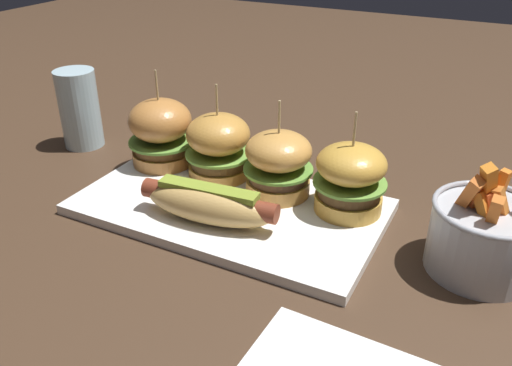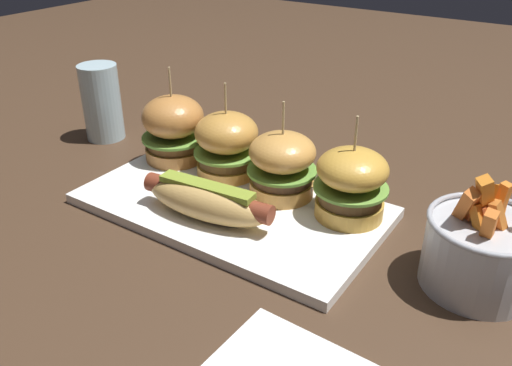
% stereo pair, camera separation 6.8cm
% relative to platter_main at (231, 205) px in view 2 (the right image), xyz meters
% --- Properties ---
extents(ground_plane, '(3.00, 3.00, 0.00)m').
position_rel_platter_main_xyz_m(ground_plane, '(0.00, 0.00, -0.01)').
color(ground_plane, '#422D1E').
extents(platter_main, '(0.41, 0.23, 0.01)m').
position_rel_platter_main_xyz_m(platter_main, '(0.00, 0.00, 0.00)').
color(platter_main, white).
rests_on(platter_main, ground).
extents(hot_dog, '(0.18, 0.07, 0.05)m').
position_rel_platter_main_xyz_m(hot_dog, '(-0.00, -0.05, 0.03)').
color(hot_dog, tan).
rests_on(hot_dog, platter_main).
extents(slider_far_left, '(0.10, 0.10, 0.15)m').
position_rel_platter_main_xyz_m(slider_far_left, '(-0.15, 0.06, 0.06)').
color(slider_far_left, '#B87739').
rests_on(slider_far_left, platter_main).
extents(slider_center_left, '(0.10, 0.10, 0.14)m').
position_rel_platter_main_xyz_m(slider_center_left, '(-0.05, 0.06, 0.06)').
color(slider_center_left, '#C2893C').
rests_on(slider_center_left, platter_main).
extents(slider_center_right, '(0.10, 0.10, 0.14)m').
position_rel_platter_main_xyz_m(slider_center_right, '(0.05, 0.06, 0.05)').
color(slider_center_right, '#CE9245').
rests_on(slider_center_right, platter_main).
extents(slider_far_right, '(0.10, 0.10, 0.14)m').
position_rel_platter_main_xyz_m(slider_far_right, '(0.15, 0.06, 0.05)').
color(slider_far_right, gold).
rests_on(slider_far_right, platter_main).
extents(fries_bucket, '(0.12, 0.12, 0.14)m').
position_rel_platter_main_xyz_m(fries_bucket, '(0.32, 0.02, 0.04)').
color(fries_bucket, '#B7BABF').
rests_on(fries_bucket, ground).
extents(water_glass, '(0.07, 0.07, 0.13)m').
position_rel_platter_main_xyz_m(water_glass, '(-0.33, 0.08, 0.06)').
color(water_glass, silver).
rests_on(water_glass, ground).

